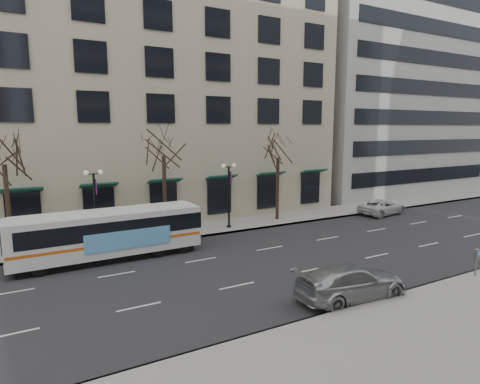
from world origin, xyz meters
TOP-DOWN VIEW (x-y plane):
  - ground at (0.00, 0.00)m, footprint 160.00×160.00m
  - sidewalk_far at (5.00, 9.00)m, footprint 80.00×4.00m
  - building_hotel at (-2.00, 21.00)m, footprint 40.00×20.00m
  - building_office at (32.00, 21.00)m, footprint 25.00×20.00m
  - tree_far_left at (-10.00, 8.80)m, footprint 3.60×3.60m
  - tree_far_mid at (0.00, 8.80)m, footprint 3.60×3.60m
  - tree_far_right at (10.00, 8.80)m, footprint 3.60×3.60m
  - lamp_post_left at (-4.99, 8.20)m, footprint 1.22×0.45m
  - lamp_post_right at (5.01, 8.20)m, footprint 1.22×0.45m
  - city_bus at (-4.72, 5.13)m, footprint 11.16×2.60m
  - silver_car at (3.97, -6.20)m, footprint 5.73×2.69m
  - white_pickup at (20.00, 6.20)m, footprint 5.31×2.98m
  - pay_station at (11.64, -7.52)m, footprint 0.33×0.23m

SIDE VIEW (x-z plane):
  - ground at x=0.00m, z-range 0.00..0.00m
  - sidewalk_far at x=5.00m, z-range 0.00..0.15m
  - white_pickup at x=20.00m, z-range 0.00..1.40m
  - silver_car at x=3.97m, z-range 0.00..1.61m
  - pay_station at x=11.64m, z-range 0.47..1.90m
  - city_bus at x=-4.72m, z-range 0.14..3.15m
  - lamp_post_left at x=-4.99m, z-range 0.34..5.55m
  - lamp_post_right at x=5.01m, z-range 0.34..5.55m
  - tree_far_right at x=10.00m, z-range 2.39..10.45m
  - tree_far_left at x=-10.00m, z-range 2.53..10.87m
  - tree_far_mid at x=0.00m, z-range 2.63..11.18m
  - building_hotel at x=-2.00m, z-range 0.00..24.00m
  - building_office at x=32.00m, z-range 0.00..35.00m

